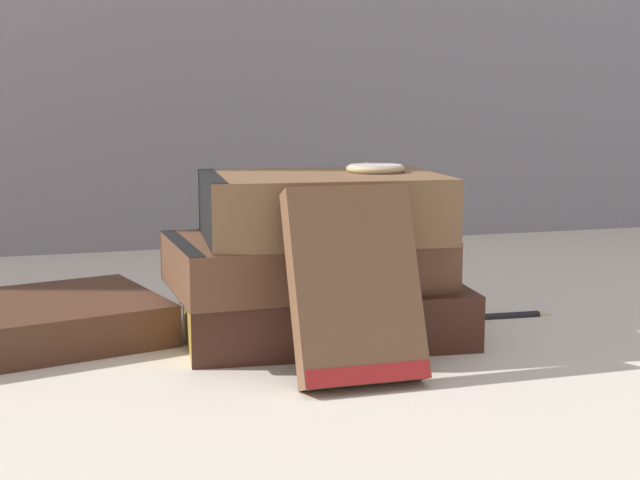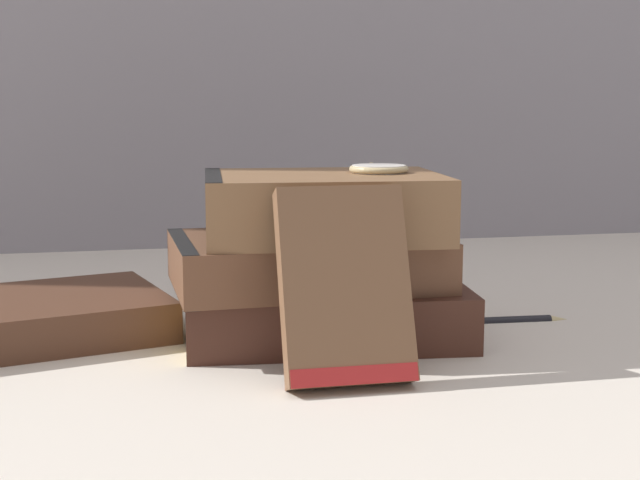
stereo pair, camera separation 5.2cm
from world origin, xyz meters
The scene contains 9 objects.
ground_plane centered at (0.00, 0.00, 0.00)m, with size 3.00×3.00×0.00m, color beige.
book_flat_bottom centered at (-0.01, 0.04, 0.02)m, with size 0.23×0.17×0.04m.
book_flat_middle centered at (-0.03, 0.03, 0.06)m, with size 0.21×0.14×0.04m.
book_flat_top centered at (-0.02, 0.02, 0.11)m, with size 0.19×0.15×0.05m.
book_side_left centered at (-0.26, 0.07, 0.02)m, with size 0.26×0.20×0.03m.
book_leaning_front centered at (-0.02, -0.08, 0.06)m, with size 0.09×0.07×0.13m.
pocket_watch centered at (0.03, 0.03, 0.13)m, with size 0.05×0.05×0.01m.
reading_glasses centered at (-0.06, 0.18, 0.00)m, with size 0.10×0.07×0.00m.
fountain_pen centered at (0.14, 0.05, 0.00)m, with size 0.13×0.02×0.01m.
Camera 2 is at (-0.15, -0.65, 0.19)m, focal length 50.00 mm.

